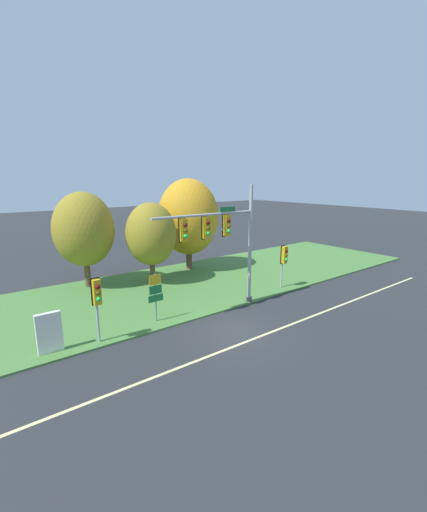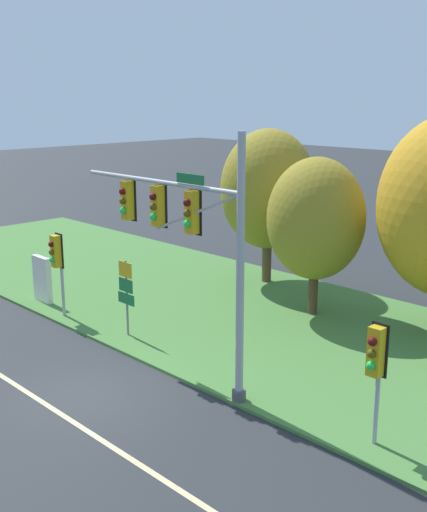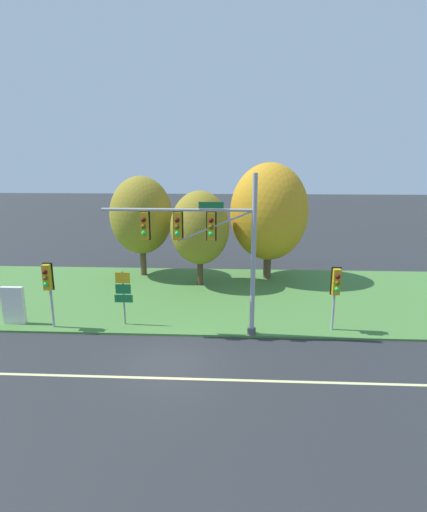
{
  "view_description": "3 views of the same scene",
  "coord_description": "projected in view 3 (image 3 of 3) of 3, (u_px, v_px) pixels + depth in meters",
  "views": [
    {
      "loc": [
        -11.07,
        -12.55,
        7.91
      ],
      "look_at": [
        1.83,
        4.29,
        3.07
      ],
      "focal_mm": 24.0,
      "sensor_mm": 36.0,
      "label": 1
    },
    {
      "loc": [
        14.74,
        -9.35,
        8.44
      ],
      "look_at": [
        0.88,
        4.3,
        3.52
      ],
      "focal_mm": 45.0,
      "sensor_mm": 36.0,
      "label": 2
    },
    {
      "loc": [
        2.59,
        -14.71,
        8.13
      ],
      "look_at": [
        1.62,
        4.63,
        3.39
      ],
      "focal_mm": 28.0,
      "sensor_mm": 36.0,
      "label": 3
    }
  ],
  "objects": [
    {
      "name": "route_sign_post",
      "position": [
        123.0,
        292.0,
        19.48
      ],
      "size": [
        0.9,
        0.08,
        2.73
      ],
      "color": "slate",
      "rests_on": "grass_verge"
    },
    {
      "name": "pedestrian_signal_near_kerb",
      "position": [
        336.0,
        286.0,
        18.57
      ],
      "size": [
        0.46,
        0.55,
        3.14
      ],
      "color": "#9EA0A5",
      "rests_on": "grass_verge"
    },
    {
      "name": "tree_left_of_mast",
      "position": [
        200.0,
        228.0,
        25.22
      ],
      "size": [
        3.73,
        3.73,
        6.1
      ],
      "color": "#4C3823",
      "rests_on": "grass_verge"
    },
    {
      "name": "grass_verge",
      "position": [
        190.0,
        295.0,
        24.32
      ],
      "size": [
        48.0,
        11.5,
        0.1
      ],
      "primitive_type": "cube",
      "color": "#477A38",
      "rests_on": "ground"
    },
    {
      "name": "ground_plane",
      "position": [
        168.0,
        363.0,
        16.33
      ],
      "size": [
        160.0,
        160.0,
        0.0
      ],
      "primitive_type": "plane",
      "color": "#282B2D"
    },
    {
      "name": "lane_stripe",
      "position": [
        163.0,
        378.0,
        15.17
      ],
      "size": [
        36.0,
        0.16,
        0.01
      ],
      "primitive_type": "cube",
      "color": "beige",
      "rests_on": "ground"
    },
    {
      "name": "traffic_signal_mast",
      "position": [
        207.0,
        239.0,
        17.78
      ],
      "size": [
        6.97,
        0.49,
        7.44
      ],
      "color": "#9EA0A5",
      "rests_on": "grass_verge"
    },
    {
      "name": "info_kiosk",
      "position": [
        14.0,
        305.0,
        19.78
      ],
      "size": [
        1.1,
        0.24,
        1.9
      ],
      "color": "silver",
      "rests_on": "grass_verge"
    },
    {
      "name": "tree_nearest_road",
      "position": [
        141.0,
        215.0,
        27.36
      ],
      "size": [
        4.26,
        4.26,
        6.91
      ],
      "color": "brown",
      "rests_on": "grass_verge"
    },
    {
      "name": "tree_behind_signpost",
      "position": [
        269.0,
        212.0,
        26.51
      ],
      "size": [
        5.16,
        5.16,
        7.8
      ],
      "color": "brown",
      "rests_on": "grass_verge"
    },
    {
      "name": "pedestrian_signal_further_along",
      "position": [
        48.0,
        281.0,
        18.85
      ],
      "size": [
        0.46,
        0.55,
        3.26
      ],
      "color": "#9EA0A5",
      "rests_on": "grass_verge"
    }
  ]
}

